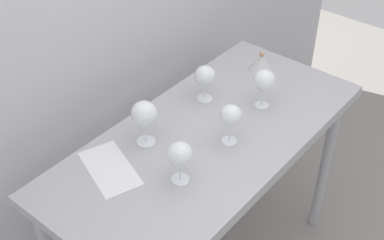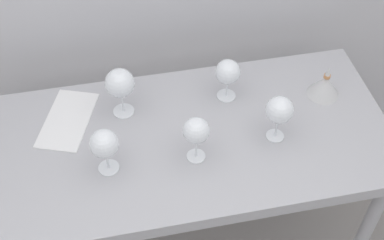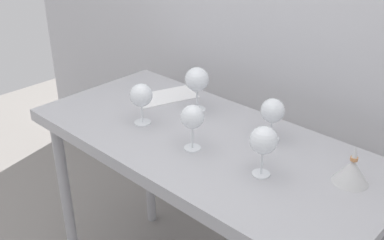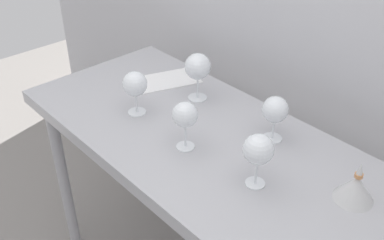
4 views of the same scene
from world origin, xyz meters
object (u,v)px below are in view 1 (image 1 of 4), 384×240
at_px(wine_glass_near_right, 264,81).
at_px(wine_glass_far_left, 144,115).
at_px(wine_glass_far_right, 205,77).
at_px(wine_glass_near_center, 231,116).
at_px(decanter_funnel, 261,62).
at_px(tasting_sheet_upper, 110,168).
at_px(wine_glass_near_left, 180,155).

relative_size(wine_glass_near_right, wine_glass_far_left, 0.93).
distance_m(wine_glass_far_right, wine_glass_near_right, 0.25).
height_order(wine_glass_far_left, wine_glass_near_center, wine_glass_far_left).
relative_size(wine_glass_near_center, decanter_funnel, 1.33).
xyz_separation_m(wine_glass_near_right, decanter_funnel, (0.23, 0.16, -0.08)).
height_order(wine_glass_far_right, wine_glass_far_left, wine_glass_far_left).
height_order(wine_glass_far_left, tasting_sheet_upper, wine_glass_far_left).
relative_size(tasting_sheet_upper, decanter_funnel, 2.16).
height_order(wine_glass_far_right, wine_glass_near_center, wine_glass_near_center).
bearing_deg(wine_glass_far_right, wine_glass_near_left, -151.56).
xyz_separation_m(wine_glass_near_right, wine_glass_far_left, (-0.48, 0.21, 0.01)).
xyz_separation_m(wine_glass_near_left, decanter_funnel, (0.79, 0.18, -0.08)).
height_order(wine_glass_far_left, decanter_funnel, wine_glass_far_left).
relative_size(wine_glass_far_left, wine_glass_near_center, 1.10).
xyz_separation_m(wine_glass_near_right, wine_glass_near_center, (-0.28, -0.03, -0.00)).
xyz_separation_m(wine_glass_far_right, wine_glass_near_left, (-0.44, -0.24, 0.00)).
distance_m(wine_glass_near_center, decanter_funnel, 0.55).
xyz_separation_m(wine_glass_far_right, decanter_funnel, (0.34, -0.06, -0.07)).
relative_size(wine_glass_near_left, decanter_funnel, 1.30).
distance_m(wine_glass_near_right, wine_glass_far_left, 0.53).
xyz_separation_m(wine_glass_far_left, tasting_sheet_upper, (-0.19, -0.00, -0.13)).
height_order(wine_glass_near_right, wine_glass_near_center, wine_glass_near_right).
bearing_deg(wine_glass_near_right, wine_glass_far_left, 156.09).
distance_m(wine_glass_far_right, wine_glass_far_left, 0.37).
bearing_deg(tasting_sheet_upper, wine_glass_near_center, -11.19).
height_order(wine_glass_far_right, decanter_funnel, wine_glass_far_right).
distance_m(wine_glass_near_left, wine_glass_near_right, 0.56).
distance_m(wine_glass_near_left, decanter_funnel, 0.81).
distance_m(wine_glass_far_left, wine_glass_near_center, 0.32).
height_order(tasting_sheet_upper, decanter_funnel, decanter_funnel).
relative_size(wine_glass_far_right, wine_glass_far_left, 0.86).
bearing_deg(wine_glass_near_center, decanter_funnel, 20.71).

